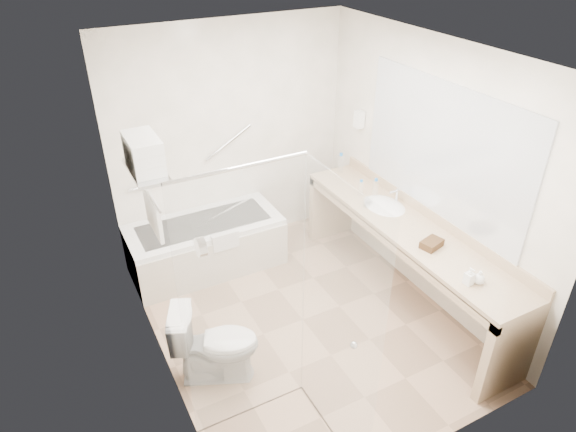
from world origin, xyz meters
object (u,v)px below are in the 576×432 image
toilet (216,344)px  water_bottle_left (361,188)px  amenity_basket (432,244)px  bathtub (206,245)px  vanity_counter (405,244)px

toilet → water_bottle_left: bearing=-43.9°
amenity_basket → bathtub: bearing=130.0°
toilet → water_bottle_left: (1.92, 0.79, 0.59)m
toilet → water_bottle_left: size_ratio=4.00×
amenity_basket → water_bottle_left: size_ratio=1.11×
bathtub → water_bottle_left: (1.46, -0.70, 0.65)m
toilet → bathtub: bearing=7.0°
toilet → amenity_basket: (1.93, -0.27, 0.54)m
vanity_counter → amenity_basket: bearing=-97.4°
vanity_counter → toilet: 2.00m
water_bottle_left → bathtub: bearing=154.5°
toilet → vanity_counter: bearing=-63.4°
water_bottle_left → amenity_basket: bearing=-89.4°
bathtub → amenity_basket: bearing=-50.0°
bathtub → amenity_basket: 2.38m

